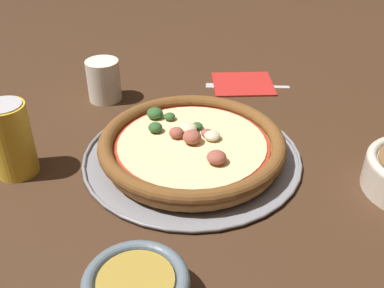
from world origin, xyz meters
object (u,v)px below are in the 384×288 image
Objects in this scene: pizza at (192,145)px; drinking_cup at (104,80)px; napkin at (243,83)px; beverage_can at (11,140)px; pizza_tray at (192,156)px; fork at (241,86)px.

pizza is 0.28m from drinking_cup.
napkin is 0.52m from beverage_can.
drinking_cup reaches higher than pizza.
pizza_tray is at bearing 108.37° from beverage_can.
drinking_cup is 0.30m from fork.
drinking_cup reaches higher than napkin.
pizza is at bearing 71.17° from fork.
drinking_cup is 0.31m from napkin.
fork is 0.51m from beverage_can.
napkin is 0.82× the size of fork.
pizza_tray is 2.98× the size of beverage_can.
napkin is (-0.12, 0.28, -0.04)m from drinking_cup.
drinking_cup is at bearing -66.12° from napkin.
pizza_tray is at bearing 71.27° from fork.
pizza is at bearing 108.50° from beverage_can.
pizza_tray and napkin have the same top height.
drinking_cup reaches higher than fork.
pizza_tray is at bearing 40.69° from pizza.
fork is (-0.11, 0.28, -0.04)m from drinking_cup.
beverage_can is at bearing -40.01° from napkin.
drinking_cup is (-0.18, -0.22, 0.04)m from pizza_tray.
beverage_can reaches higher than pizza.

